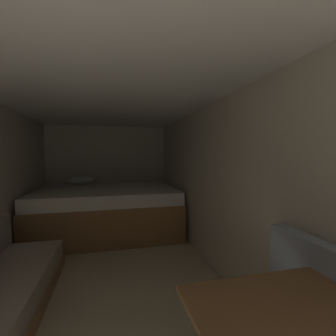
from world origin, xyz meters
TOP-DOWN VIEW (x-y plane):
  - ground_plane at (0.00, 2.05)m, footprint 7.50×7.50m
  - wall_back at (0.00, 4.82)m, footprint 2.58×0.05m
  - wall_right at (1.27, 2.05)m, footprint 0.05×5.50m
  - ceiling_slab at (0.00, 2.05)m, footprint 2.58×5.50m
  - bed at (-0.00, 3.88)m, footprint 2.36×1.76m

SIDE VIEW (x-z plane):
  - ground_plane at x=0.00m, z-range 0.00..0.00m
  - bed at x=0.00m, z-range -0.08..0.88m
  - wall_back at x=0.00m, z-range 0.00..2.00m
  - wall_right at x=1.27m, z-range 0.00..2.00m
  - ceiling_slab at x=0.00m, z-range 2.00..2.05m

